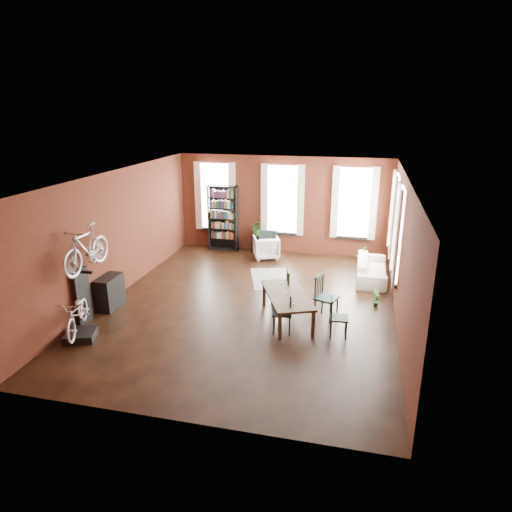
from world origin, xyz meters
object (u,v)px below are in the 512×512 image
(bookshelf, at_px, (223,218))
(bike_trainer, at_px, (81,335))
(dining_chair_a, at_px, (282,312))
(bicycle_floor, at_px, (75,298))
(white_armchair, at_px, (266,246))
(cream_sofa, at_px, (372,265))
(dining_chair_b, at_px, (280,290))
(dining_chair_d, at_px, (327,298))
(dining_chair_c, at_px, (339,318))
(plant_stand, at_px, (256,244))
(dining_table, at_px, (287,307))
(console_table, at_px, (110,292))

(bookshelf, relative_size, bike_trainer, 3.69)
(dining_chair_a, xyz_separation_m, bicycle_floor, (-4.13, -1.30, 0.47))
(white_armchair, relative_size, cream_sofa, 0.38)
(dining_chair_b, bearing_deg, white_armchair, -178.81)
(dining_chair_d, bearing_deg, dining_chair_c, -136.54)
(white_armchair, relative_size, plant_stand, 1.40)
(plant_stand, relative_size, bicycle_floor, 0.38)
(dining_chair_a, bearing_deg, bookshelf, -159.17)
(bookshelf, xyz_separation_m, plant_stand, (1.16, 0.00, -0.82))
(cream_sofa, distance_m, plant_stand, 4.16)
(cream_sofa, bearing_deg, bookshelf, 71.05)
(dining_chair_d, xyz_separation_m, bookshelf, (-3.92, 4.58, 0.59))
(bike_trainer, xyz_separation_m, bicycle_floor, (-0.04, 0.04, 0.84))
(dining_chair_a, distance_m, cream_sofa, 4.23)
(plant_stand, xyz_separation_m, bicycle_floor, (-2.25, -6.77, 0.65))
(bike_trainer, xyz_separation_m, plant_stand, (2.21, 6.80, 0.20))
(cream_sofa, bearing_deg, dining_chair_c, 169.29)
(dining_chair_b, xyz_separation_m, bicycle_floor, (-3.86, -2.49, 0.45))
(dining_chair_c, xyz_separation_m, bicycle_floor, (-5.35, -1.40, 0.51))
(dining_table, xyz_separation_m, white_armchair, (-1.42, 4.29, 0.07))
(bike_trainer, height_order, console_table, console_table)
(bookshelf, height_order, white_armchair, bookshelf)
(bookshelf, xyz_separation_m, white_armchair, (1.62, -0.59, -0.70))
(plant_stand, bearing_deg, dining_chair_d, -58.91)
(bike_trainer, bearing_deg, dining_table, 25.12)
(dining_chair_a, height_order, cream_sofa, dining_chair_a)
(dining_table, xyz_separation_m, dining_chair_d, (0.87, 0.31, 0.19))
(bookshelf, bearing_deg, plant_stand, 0.00)
(cream_sofa, height_order, bike_trainer, cream_sofa)
(dining_chair_b, distance_m, dining_chair_d, 1.19)
(dining_table, relative_size, white_armchair, 2.39)
(dining_table, distance_m, cream_sofa, 3.71)
(white_armchair, bearing_deg, cream_sofa, 140.42)
(bicycle_floor, bearing_deg, dining_chair_b, 12.91)
(dining_chair_a, xyz_separation_m, console_table, (-4.32, 0.27, -0.06))
(dining_chair_a, xyz_separation_m, bookshelf, (-3.04, 5.47, 0.64))
(dining_chair_c, distance_m, white_armchair, 5.46)
(dining_table, distance_m, bike_trainer, 4.53)
(white_armchair, bearing_deg, dining_table, 87.24)
(bookshelf, bearing_deg, dining_chair_b, -57.10)
(dining_chair_a, relative_size, dining_chair_c, 1.07)
(dining_chair_a, height_order, dining_chair_d, dining_chair_d)
(dining_table, bearing_deg, dining_chair_d, -4.00)
(bike_trainer, bearing_deg, bookshelf, 81.22)
(dining_chair_d, distance_m, plant_stand, 5.35)
(dining_chair_d, relative_size, cream_sofa, 0.49)
(dining_chair_b, xyz_separation_m, plant_stand, (-1.61, 4.28, -0.20))
(dining_chair_b, xyz_separation_m, console_table, (-4.05, -0.92, -0.09))
(dining_chair_c, bearing_deg, dining_chair_d, 17.64)
(console_table, xyz_separation_m, plant_stand, (2.44, 5.20, -0.12))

